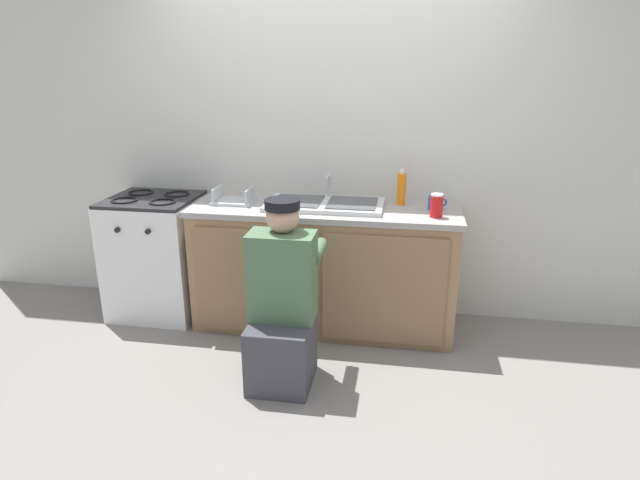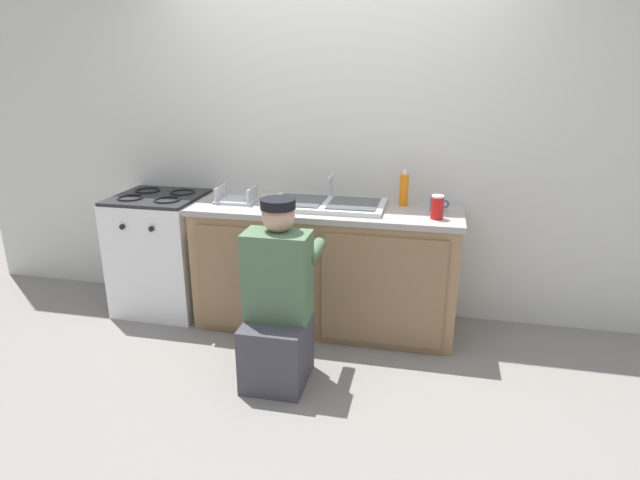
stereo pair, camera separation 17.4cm
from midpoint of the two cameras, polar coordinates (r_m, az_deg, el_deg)
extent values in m
plane|color=gray|center=(3.74, 1.02, -10.80)|extent=(12.00, 12.00, 0.00)
cube|color=silver|center=(3.94, 3.03, 10.01)|extent=(6.00, 0.10, 2.50)
cube|color=#997551|center=(3.82, 1.95, -3.12)|extent=(1.81, 0.60, 0.84)
cube|color=#866747|center=(3.65, -5.71, -4.33)|extent=(0.80, 0.02, 0.74)
cube|color=#866747|center=(3.49, 8.06, -5.51)|extent=(0.80, 0.02, 0.74)
cube|color=#9E9993|center=(3.69, 2.03, 3.26)|extent=(1.85, 0.62, 0.04)
cube|color=silver|center=(3.68, 2.03, 3.79)|extent=(0.80, 0.44, 0.03)
cube|color=#4C4F51|center=(3.71, -0.86, 4.23)|extent=(0.33, 0.35, 0.01)
cube|color=#4C4F51|center=(3.64, 4.98, 3.90)|extent=(0.33, 0.35, 0.01)
cylinder|color=#B7BABF|center=(3.84, 2.56, 5.57)|extent=(0.02, 0.02, 0.18)
cylinder|color=#B7BABF|center=(3.74, 2.37, 6.65)|extent=(0.02, 0.16, 0.02)
cube|color=white|center=(4.22, -15.30, -1.48)|extent=(0.64, 0.60, 0.87)
cube|color=#262628|center=(4.10, -15.83, 4.40)|extent=(0.62, 0.59, 0.02)
torus|color=black|center=(4.06, -18.42, 4.30)|extent=(0.19, 0.19, 0.02)
torus|color=black|center=(3.93, -14.80, 4.16)|extent=(0.19, 0.19, 0.02)
torus|color=black|center=(4.26, -16.81, 5.10)|extent=(0.19, 0.19, 0.02)
torus|color=black|center=(4.13, -13.32, 4.98)|extent=(0.19, 0.19, 0.02)
cylinder|color=black|center=(3.93, -19.18, 1.32)|extent=(0.04, 0.02, 0.04)
cylinder|color=black|center=(3.82, -16.32, 1.13)|extent=(0.04, 0.02, 0.04)
cube|color=#3F3F47|center=(3.24, -3.07, -11.78)|extent=(0.36, 0.40, 0.40)
cube|color=#4C6B4C|center=(3.08, -2.92, -3.83)|extent=(0.38, 0.22, 0.52)
sphere|color=tan|center=(3.01, -2.83, 2.56)|extent=(0.19, 0.19, 0.19)
cylinder|color=black|center=(2.99, -2.85, 3.87)|extent=(0.20, 0.20, 0.06)
cube|color=black|center=(3.07, -2.43, 3.93)|extent=(0.13, 0.09, 0.02)
cylinder|color=#4C6B4C|center=(3.28, -4.90, -0.80)|extent=(0.08, 0.30, 0.08)
cylinder|color=#4C6B4C|center=(3.20, 0.94, -1.24)|extent=(0.08, 0.30, 0.08)
cylinder|color=orange|center=(3.74, 10.27, 5.25)|extent=(0.06, 0.06, 0.22)
cylinder|color=white|center=(3.71, 10.38, 7.13)|extent=(0.03, 0.03, 0.03)
cylinder|color=red|center=(3.48, 13.80, 3.32)|extent=(0.08, 0.08, 0.14)
cylinder|color=white|center=(3.46, 13.89, 4.54)|extent=(0.08, 0.08, 0.01)
cylinder|color=#335699|center=(3.66, 13.61, 3.72)|extent=(0.08, 0.08, 0.09)
torus|color=#335699|center=(3.66, 14.52, 3.72)|extent=(0.06, 0.01, 0.06)
cube|color=#B2B7BC|center=(3.84, -7.58, 4.19)|extent=(0.28, 0.22, 0.02)
cube|color=#B2B7BC|center=(3.87, -9.28, 4.99)|extent=(0.01, 0.21, 0.10)
cube|color=#B2B7BC|center=(3.79, -5.91, 4.85)|extent=(0.01, 0.21, 0.10)
camera|label=1|loc=(0.09, -88.59, 0.47)|focal=30.00mm
camera|label=2|loc=(0.09, 91.41, -0.47)|focal=30.00mm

